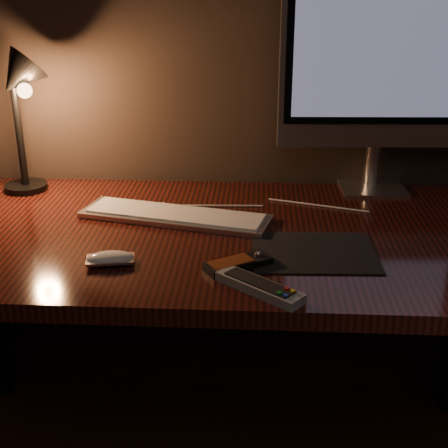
# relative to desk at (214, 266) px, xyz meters

# --- Properties ---
(desk) EXTENTS (1.60, 0.75, 0.75)m
(desk) POSITION_rel_desk_xyz_m (0.00, 0.00, 0.00)
(desk) COLOR #37110C
(desk) RESTS_ON ground
(monitor) EXTENTS (0.56, 0.17, 0.58)m
(monitor) POSITION_rel_desk_xyz_m (0.44, 0.26, 0.47)
(monitor) COLOR silver
(monitor) RESTS_ON desk
(keyboard) EXTENTS (0.50, 0.24, 0.02)m
(keyboard) POSITION_rel_desk_xyz_m (-0.10, 0.00, 0.14)
(keyboard) COLOR silver
(keyboard) RESTS_ON desk
(mousepad) EXTENTS (0.28, 0.23, 0.00)m
(mousepad) POSITION_rel_desk_xyz_m (0.24, -0.18, 0.13)
(mousepad) COLOR black
(mousepad) RESTS_ON desk
(mouse) EXTENTS (0.11, 0.07, 0.02)m
(mouse) POSITION_rel_desk_xyz_m (-0.20, -0.26, 0.14)
(mouse) COLOR white
(mouse) RESTS_ON desk
(media_remote) EXTENTS (0.15, 0.12, 0.03)m
(media_remote) POSITION_rel_desk_xyz_m (0.07, -0.27, 0.14)
(media_remote) COLOR black
(media_remote) RESTS_ON desk
(tv_remote) EXTENTS (0.18, 0.16, 0.02)m
(tv_remote) POSITION_rel_desk_xyz_m (0.12, -0.37, 0.14)
(tv_remote) COLOR gray
(tv_remote) RESTS_ON desk
(papers) EXTENTS (0.14, 0.12, 0.01)m
(papers) POSITION_rel_desk_xyz_m (-0.18, 0.05, 0.13)
(papers) COLOR white
(papers) RESTS_ON desk
(desk_lamp) EXTENTS (0.21, 0.22, 0.40)m
(desk_lamp) POSITION_rel_desk_xyz_m (-0.53, 0.16, 0.40)
(desk_lamp) COLOR black
(desk_lamp) RESTS_ON desk
(cable) EXTENTS (0.55, 0.10, 0.00)m
(cable) POSITION_rel_desk_xyz_m (0.12, 0.09, 0.13)
(cable) COLOR white
(cable) RESTS_ON desk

